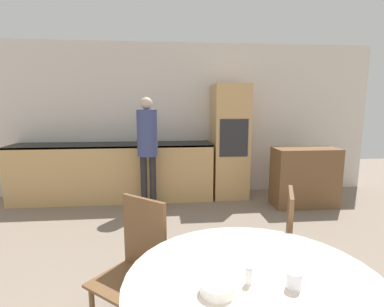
% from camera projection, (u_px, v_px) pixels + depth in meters
% --- Properties ---
extents(wall_back, '(7.00, 0.05, 2.60)m').
position_uv_depth(wall_back, '(175.00, 120.00, 5.23)').
color(wall_back, silver).
rests_on(wall_back, ground_plane).
extents(kitchen_counter, '(3.23, 0.60, 0.94)m').
position_uv_depth(kitchen_counter, '(114.00, 171.00, 4.93)').
color(kitchen_counter, tan).
rests_on(kitchen_counter, ground_plane).
extents(oven_unit, '(0.57, 0.59, 1.90)m').
position_uv_depth(oven_unit, '(230.00, 142.00, 5.05)').
color(oven_unit, tan).
rests_on(oven_unit, ground_plane).
extents(sideboard, '(0.98, 0.45, 0.91)m').
position_uv_depth(sideboard, '(305.00, 177.00, 4.64)').
color(sideboard, brown).
rests_on(sideboard, ground_plane).
extents(chair_far_left, '(0.56, 0.56, 0.95)m').
position_uv_depth(chair_far_left, '(136.00, 261.00, 2.06)').
color(chair_far_left, brown).
rests_on(chair_far_left, ground_plane).
extents(chair_far_right, '(0.52, 0.52, 0.95)m').
position_uv_depth(chair_far_right, '(276.00, 244.00, 2.30)').
color(chair_far_right, brown).
rests_on(chair_far_right, ground_plane).
extents(person_standing, '(0.30, 0.30, 1.68)m').
position_uv_depth(person_standing, '(147.00, 140.00, 4.41)').
color(person_standing, '#262628').
rests_on(person_standing, ground_plane).
extents(cup, '(0.07, 0.07, 0.08)m').
position_uv_depth(cup, '(294.00, 280.00, 1.38)').
color(cup, silver).
rests_on(cup, dining_table).
extents(bowl_centre, '(0.16, 0.16, 0.05)m').
position_uv_depth(bowl_centre, '(217.00, 288.00, 1.35)').
color(bowl_centre, white).
rests_on(bowl_centre, dining_table).
extents(salt_shaker, '(0.03, 0.03, 0.09)m').
position_uv_depth(salt_shaker, '(249.00, 275.00, 1.41)').
color(salt_shaker, white).
rests_on(salt_shaker, dining_table).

